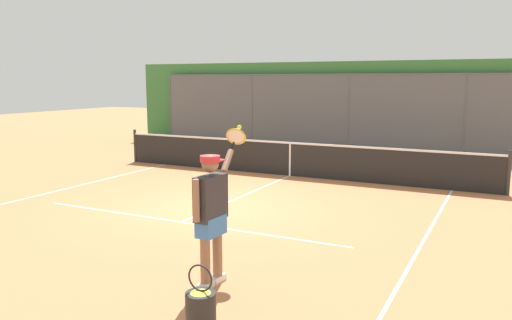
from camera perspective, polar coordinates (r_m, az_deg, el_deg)
The scene contains 7 objects.
ground_plane at distance 10.89m, azimuth -4.61°, elevation -5.35°, with size 60.00×60.00×0.00m, color #C67A4C.
court_line_markings at distance 9.62m, azimuth -9.54°, elevation -7.37°, with size 8.67×9.70×0.01m.
fence_backdrop at distance 20.11m, azimuth 10.80°, elevation 5.92°, with size 19.26×1.37×3.37m.
tennis_net at distance 14.37m, azimuth 3.83°, elevation 0.17°, with size 11.14×0.09×1.07m.
tennis_player at distance 6.65m, azimuth -5.01°, elevation -5.49°, with size 0.41×1.44×2.04m.
tennis_ball_near_baseline at distance 13.36m, azimuth -3.85°, elevation -2.51°, with size 0.07×0.07×0.07m, color #D6E042.
ball_basket at distance 5.54m, azimuth -6.19°, elevation -16.63°, with size 0.32×0.32×0.83m.
Camera 1 is at (-5.49, 9.01, 2.69)m, focal length 35.81 mm.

